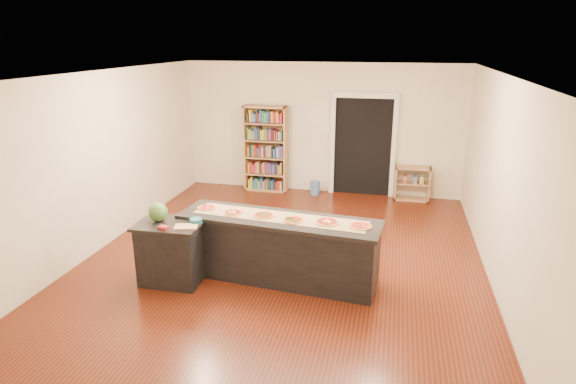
% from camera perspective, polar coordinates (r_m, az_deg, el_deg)
% --- Properties ---
extents(room, '(6.00, 7.00, 2.80)m').
position_cam_1_polar(room, '(7.14, -0.35, 2.58)').
color(room, '#EEE5C8').
rests_on(room, ground).
extents(doorway, '(1.40, 0.09, 2.21)m').
position_cam_1_polar(doorway, '(10.40, 8.88, 6.09)').
color(doorway, black).
rests_on(doorway, room).
extents(kitchen_island, '(2.80, 0.76, 0.92)m').
position_cam_1_polar(kitchen_island, '(6.77, -1.07, -6.71)').
color(kitchen_island, black).
rests_on(kitchen_island, ground).
extents(side_counter, '(0.89, 0.65, 0.88)m').
position_cam_1_polar(side_counter, '(6.90, -13.65, -6.96)').
color(side_counter, black).
rests_on(side_counter, ground).
extents(bookshelf, '(0.95, 0.34, 1.89)m').
position_cam_1_polar(bookshelf, '(10.62, -2.65, 5.12)').
color(bookshelf, tan).
rests_on(bookshelf, ground).
extents(low_shelf, '(0.72, 0.31, 0.72)m').
position_cam_1_polar(low_shelf, '(10.43, 14.50, 1.00)').
color(low_shelf, tan).
rests_on(low_shelf, ground).
extents(waste_bin, '(0.21, 0.21, 0.30)m').
position_cam_1_polar(waste_bin, '(10.53, 3.23, 0.52)').
color(waste_bin, '#4C6EA9').
rests_on(waste_bin, ground).
extents(kraft_paper, '(2.46, 0.68, 0.00)m').
position_cam_1_polar(kraft_paper, '(6.62, -1.01, -2.98)').
color(kraft_paper, '#A58055').
rests_on(kraft_paper, kitchen_island).
extents(watermelon, '(0.26, 0.26, 0.26)m').
position_cam_1_polar(watermelon, '(6.80, -15.16, -2.29)').
color(watermelon, '#144214').
rests_on(watermelon, side_counter).
extents(cutting_board, '(0.35, 0.28, 0.02)m').
position_cam_1_polar(cutting_board, '(6.53, -12.00, -4.05)').
color(cutting_board, tan).
rests_on(cutting_board, side_counter).
extents(package_red, '(0.14, 0.11, 0.05)m').
position_cam_1_polar(package_red, '(6.52, -14.54, -4.13)').
color(package_red, maroon).
rests_on(package_red, side_counter).
extents(package_teal, '(0.17, 0.17, 0.06)m').
position_cam_1_polar(package_teal, '(6.64, -10.86, -3.38)').
color(package_teal, '#195966').
rests_on(package_teal, side_counter).
extents(pizza_a, '(0.26, 0.26, 0.02)m').
position_cam_1_polar(pizza_a, '(7.04, -9.64, -1.84)').
color(pizza_a, '#B99247').
rests_on(pizza_a, kitchen_island).
extents(pizza_b, '(0.28, 0.28, 0.02)m').
position_cam_1_polar(pizza_b, '(6.80, -6.55, -2.43)').
color(pizza_b, '#B99247').
rests_on(pizza_b, kitchen_island).
extents(pizza_c, '(0.28, 0.28, 0.02)m').
position_cam_1_polar(pizza_c, '(6.66, -2.92, -2.76)').
color(pizza_c, '#B99247').
rests_on(pizza_c, kitchen_island).
extents(pizza_d, '(0.30, 0.30, 0.02)m').
position_cam_1_polar(pizza_d, '(6.48, 0.64, -3.33)').
color(pizza_d, '#B99247').
rests_on(pizza_d, kitchen_island).
extents(pizza_e, '(0.32, 0.32, 0.02)m').
position_cam_1_polar(pizza_e, '(6.44, 4.65, -3.54)').
color(pizza_e, '#B99247').
rests_on(pizza_e, kitchen_island).
extents(pizza_f, '(0.29, 0.29, 0.02)m').
position_cam_1_polar(pizza_f, '(6.35, 8.56, -4.00)').
color(pizza_f, '#B99247').
rests_on(pizza_f, kitchen_island).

